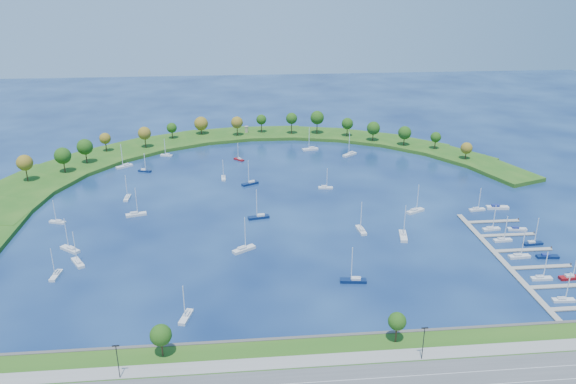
{
  "coord_description": "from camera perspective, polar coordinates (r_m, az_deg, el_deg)",
  "views": [
    {
      "loc": [
        -17.68,
        -234.27,
        98.99
      ],
      "look_at": [
        5.0,
        5.0,
        4.0
      ],
      "focal_mm": 34.66,
      "sensor_mm": 36.0,
      "label": 1
    }
  ],
  "objects": [
    {
      "name": "ground",
      "position": [
        254.94,
        -1.01,
        -1.29
      ],
      "size": [
        700.0,
        700.0,
        0.0
      ],
      "primitive_type": "plane",
      "color": "#07153F",
      "rests_on": "ground"
    },
    {
      "name": "breakwater",
      "position": [
        300.85,
        -10.58,
        2.17
      ],
      "size": [
        286.74,
        247.64,
        2.0
      ],
      "color": "#1E5115",
      "rests_on": "ground"
    },
    {
      "name": "breakwater_trees",
      "position": [
        332.92,
        -5.16,
        6.08
      ],
      "size": [
        238.99,
        88.11,
        15.04
      ],
      "color": "#382314",
      "rests_on": "breakwater"
    },
    {
      "name": "harbor_tower",
      "position": [
        364.75,
        -4.29,
        6.44
      ],
      "size": [
        2.6,
        2.6,
        4.23
      ],
      "color": "gray",
      "rests_on": "breakwater"
    },
    {
      "name": "dock_system",
      "position": [
        224.41,
        22.73,
        -6.33
      ],
      "size": [
        24.28,
        82.0,
        1.6
      ],
      "color": "gray",
      "rests_on": "ground"
    },
    {
      "name": "moored_boat_0",
      "position": [
        251.91,
        -15.34,
        -2.16
      ],
      "size": [
        9.15,
        4.64,
        12.96
      ],
      "rotation": [
        0.0,
        0.0,
        0.26
      ],
      "color": "silver",
      "rests_on": "ground"
    },
    {
      "name": "moored_boat_1",
      "position": [
        213.77,
        -4.57,
        -5.81
      ],
      "size": [
        9.25,
        7.27,
        13.72
      ],
      "rotation": [
        0.0,
        0.0,
        0.58
      ],
      "color": "silver",
      "rests_on": "ground"
    },
    {
      "name": "moored_boat_2",
      "position": [
        306.51,
        -14.5,
        2.18
      ],
      "size": [
        7.35,
        4.27,
        10.43
      ],
      "rotation": [
        0.0,
        0.0,
        5.94
      ],
      "color": "#0A1B42",
      "rests_on": "ground"
    },
    {
      "name": "moored_boat_3",
      "position": [
        271.48,
        -16.17,
        -0.51
      ],
      "size": [
        2.37,
        7.86,
        11.48
      ],
      "rotation": [
        0.0,
        0.0,
        1.55
      ],
      "color": "silver",
      "rests_on": "ground"
    },
    {
      "name": "moored_boat_4",
      "position": [
        316.28,
        -16.44,
        2.6
      ],
      "size": [
        8.9,
        7.33,
        13.37
      ],
      "rotation": [
        0.0,
        0.0,
        3.76
      ],
      "color": "silver",
      "rests_on": "ground"
    },
    {
      "name": "moored_boat_5",
      "position": [
        212.27,
        -22.71,
        -7.8
      ],
      "size": [
        2.87,
        7.85,
        11.28
      ],
      "rotation": [
        0.0,
        0.0,
        4.62
      ],
      "color": "silver",
      "rests_on": "ground"
    },
    {
      "name": "moored_boat_6",
      "position": [
        230.36,
        7.51,
        -3.83
      ],
      "size": [
        3.28,
        8.88,
        12.77
      ],
      "rotation": [
        0.0,
        0.0,
        1.67
      ],
      "color": "silver",
      "rests_on": "ground"
    },
    {
      "name": "moored_boat_7",
      "position": [
        316.46,
        -5.05,
        3.41
      ],
      "size": [
        6.11,
        6.29,
        10.07
      ],
      "rotation": [
        0.0,
        0.0,
        2.33
      ],
      "color": "maroon",
      "rests_on": "ground"
    },
    {
      "name": "moored_boat_8",
      "position": [
        255.44,
        -22.57,
        -2.78
      ],
      "size": [
        7.36,
        4.11,
        10.43
      ],
      "rotation": [
        0.0,
        0.0,
        2.82
      ],
      "color": "silver",
      "rests_on": "ground"
    },
    {
      "name": "moored_boat_9",
      "position": [
        240.58,
        -3.01,
        -2.52
      ],
      "size": [
        9.49,
        4.24,
        13.48
      ],
      "rotation": [
        0.0,
        0.0,
        3.33
      ],
      "color": "#0A1B42",
      "rests_on": "ground"
    },
    {
      "name": "moored_boat_10",
      "position": [
        177.53,
        -10.42,
        -12.38
      ],
      "size": [
        4.34,
        8.38,
        11.86
      ],
      "rotation": [
        0.0,
        0.0,
        4.44
      ],
      "color": "silver",
      "rests_on": "ground"
    },
    {
      "name": "moored_boat_11",
      "position": [
        279.17,
        -3.9,
        0.95
      ],
      "size": [
        8.87,
        6.31,
        12.87
      ],
      "rotation": [
        0.0,
        0.0,
        3.64
      ],
      "color": "#0A1B42",
      "rests_on": "ground"
    },
    {
      "name": "moored_boat_12",
      "position": [
        333.75,
        2.31,
        4.47
      ],
      "size": [
        9.92,
        4.43,
        14.09
      ],
      "rotation": [
        0.0,
        0.0,
        3.33
      ],
      "color": "silver",
      "rests_on": "ground"
    },
    {
      "name": "moored_boat_13",
      "position": [
        273.98,
        3.87,
        0.53
      ],
      "size": [
        7.28,
        2.89,
        10.41
      ],
      "rotation": [
        0.0,
        0.0,
        6.15
      ],
      "color": "silver",
      "rests_on": "ground"
    },
    {
      "name": "moored_boat_14",
      "position": [
        194.19,
        6.74,
        -8.93
      ],
      "size": [
        9.31,
        3.65,
        13.33
      ],
      "rotation": [
        0.0,
        0.0,
        3.02
      ],
      "color": "#0A1B42",
      "rests_on": "ground"
    },
    {
      "name": "moored_boat_15",
      "position": [
        252.74,
        12.93,
        -1.84
      ],
      "size": [
        9.01,
        6.28,
        13.03
      ],
      "rotation": [
        0.0,
        0.0,
        0.48
      ],
      "color": "silver",
      "rests_on": "ground"
    },
    {
      "name": "moored_boat_16",
      "position": [
        288.21,
        -6.64,
        1.51
      ],
      "size": [
        2.25,
        7.27,
        10.6
      ],
      "rotation": [
        0.0,
        0.0,
        4.74
      ],
      "color": "silver",
      "rests_on": "ground"
    },
    {
      "name": "moored_boat_17",
      "position": [
        228.19,
        11.73,
        -4.36
      ],
      "size": [
        4.63,
        10.18,
        14.45
      ],
      "rotation": [
        0.0,
        0.0,
        4.51
      ],
      "color": "silver",
      "rests_on": "ground"
    },
    {
      "name": "moored_boat_18",
      "position": [
        228.77,
        -21.45,
        -5.43
      ],
      "size": [
        8.64,
        7.63,
        13.29
      ],
      "rotation": [
        0.0,
        0.0,
        2.47
      ],
      "color": "silver",
      "rests_on": "ground"
    },
    {
      "name": "moored_boat_19",
      "position": [
        325.54,
        6.35,
        3.91
      ],
      "size": [
        9.28,
        8.17,
        14.26
      ],
      "rotation": [
        0.0,
        0.0,
        3.81
      ],
      "color": "silver",
      "rests_on": "ground"
    },
    {
      "name": "moored_boat_20",
      "position": [
        329.99,
        -12.36,
        3.76
      ],
      "size": [
        7.35,
        4.3,
        10.43
      ],
      "rotation": [
        0.0,
        0.0,
        2.79
      ],
      "color": "silver",
      "rests_on": "ground"
    },
    {
      "name": "moored_boat_21",
      "position": [
        217.78,
        -20.76,
        -6.73
      ],
      "size": [
        6.56,
        8.65,
        12.72
      ],
      "rotation": [
        0.0,
        0.0,
        2.12
      ],
      "color": "silver",
      "rests_on": "ground"
    },
    {
      "name": "docked_boat_0",
      "position": [
        203.22,
        26.41,
        -9.81
      ],
      "size": [
        7.31,
        2.48,
        10.58
      ],
      "rotation": [
        0.0,
        0.0,
        -0.07
      ],
      "color": "silver",
      "rests_on": "ground"
    },
    {
      "name": "docked_boat_2",
      "position": [
        213.26,
        24.56,
        -7.97
      ],
      "size": [
        7.39,
        2.28,
        10.78
      ],
      "rotation": [
        0.0,
        0.0,
        -0.03
      ],
      "color": "silver",
      "rests_on": "ground"
    },
    {
      "name": "docked_boat_3",
      "position": [
        218.14,
        27.04,
        -7.74
      ],
      "size": [
        8.57,
        2.86,
        12.42
      ],
      "rotation": [
        0.0,
        0.0,
        0.06
      ],
      "color": "maroon",
      "rests_on": "ground"
    },
    {
      "name": "docked_boat_4",
      "position": [
        225.37,
        22.63,
        -6.04
      ],
      "size": [
        8.25,
        2.72,
        11.96
      ],
      "rotation": [
        0.0,
        0.0,
        0.05
      ],
      "color": "silver",
      "rests_on": "ground"
    },
    {
      "name": "docked_boat_5",
      "position": [
        229.69,
        25.06,
        -6.0
      ],
      "size": [
        8.32,
        3.06,
        1.66
      ],
      "rotation": [
        0.0,
        0.0,
        -0.1
      ],
      "color": "#0A1B42",
      "rests_on": "ground"
    },
    {
      "name": "docked_boat_6",
      "position": [
        236.2,
        21.15,
        -4.54
      ],
      "size": [
        7.46,
        2.43,
        10.82
      ],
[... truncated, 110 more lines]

